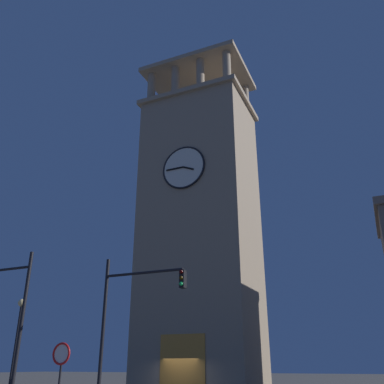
# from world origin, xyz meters

# --- Properties ---
(clocktower) EXTENTS (8.94, 6.98, 29.17)m
(clocktower) POSITION_xyz_m (-0.11, -4.42, 12.16)
(clocktower) COLOR gray
(clocktower) RESTS_ON ground_plane
(traffic_signal_near) EXTENTS (4.24, 0.41, 6.85)m
(traffic_signal_near) POSITION_xyz_m (2.94, 11.09, 4.46)
(traffic_signal_near) COLOR black
(traffic_signal_near) RESTS_ON ground_plane
(traffic_signal_mid) EXTENTS (4.04, 0.41, 6.65)m
(traffic_signal_mid) POSITION_xyz_m (-2.35, 9.16, 4.27)
(traffic_signal_mid) COLOR black
(traffic_signal_mid) RESTS_ON ground_plane
(street_lamp) EXTENTS (0.44, 0.44, 5.62)m
(street_lamp) POSITION_xyz_m (6.42, 6.59, 3.87)
(street_lamp) COLOR black
(street_lamp) RESTS_ON ground_plane
(no_horn_sign) EXTENTS (0.78, 0.14, 2.86)m
(no_horn_sign) POSITION_xyz_m (-1.68, 12.31, 2.24)
(no_horn_sign) COLOR black
(no_horn_sign) RESTS_ON ground_plane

